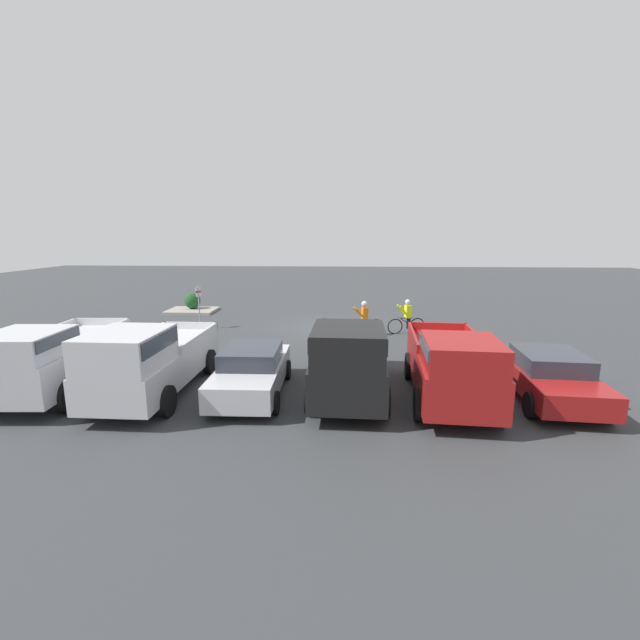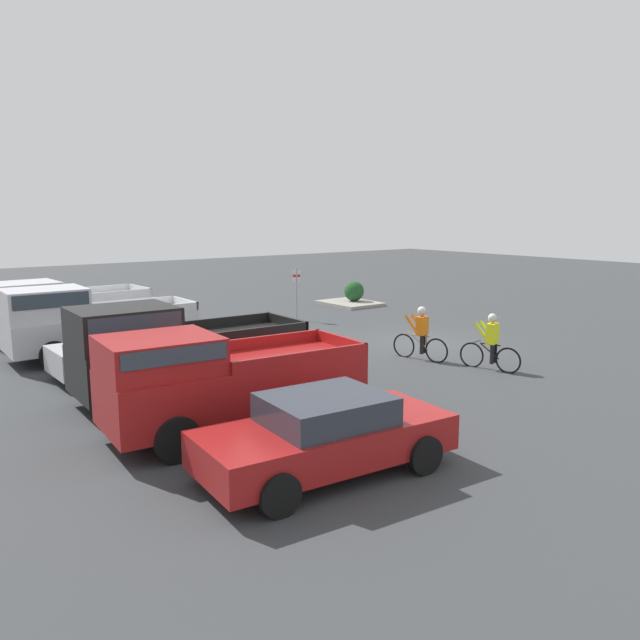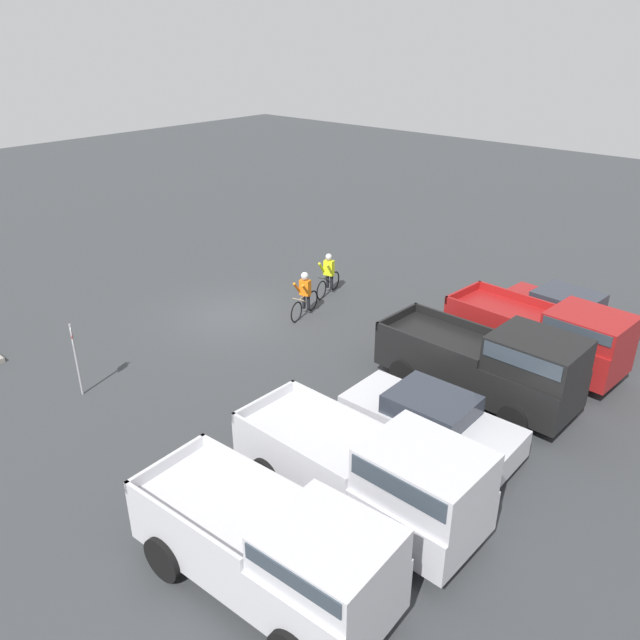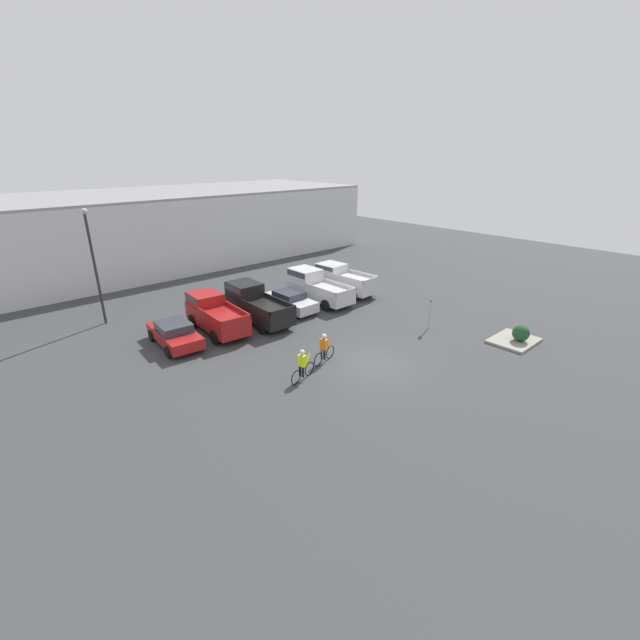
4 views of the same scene
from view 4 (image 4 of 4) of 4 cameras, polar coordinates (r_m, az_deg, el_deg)
The scene contains 14 objects.
ground_plane at distance 22.68m, azimuth 7.01°, elevation -5.82°, with size 80.00×80.00×0.00m, color #383A3D.
warehouse_building at distance 45.72m, azimuth -22.43°, elevation 11.18°, with size 44.33×15.03×6.76m.
sedan_0 at distance 25.74m, azimuth -18.81°, elevation -1.72°, with size 2.28×4.49×1.37m.
pickup_truck_0 at distance 27.10m, azimuth -13.93°, elevation 0.91°, with size 2.42×5.31×2.10m.
pickup_truck_1 at distance 28.16m, azimuth -8.72°, elevation 2.25°, with size 2.27×5.50×2.29m.
sedan_1 at distance 29.77m, azimuth -4.11°, elevation 2.56°, with size 1.97×4.34×1.40m.
pickup_truck_2 at distance 31.68m, azimuth -0.66°, elevation 4.60°, with size 2.21×5.54×2.19m.
pickup_truck_3 at distance 33.46m, azimuth 2.99°, elevation 5.50°, with size 2.37×5.09×2.14m.
cyclist_0 at distance 22.35m, azimuth 0.55°, elevation -3.75°, with size 1.84×0.56×1.64m.
cyclist_1 at distance 20.70m, azimuth -2.35°, elevation -6.00°, with size 1.79×0.55×1.63m.
fire_lane_sign at distance 27.24m, azimuth 14.47°, elevation 1.42°, with size 0.16×0.28×2.15m.
lamppost at distance 29.86m, azimuth -27.97°, elevation 7.20°, with size 0.36×0.36×7.28m.
curb_island at distance 27.45m, azimuth 24.43°, elevation -2.51°, with size 2.78×2.18×0.15m, color gray.
shrub at distance 27.19m, azimuth 25.22°, elevation -1.59°, with size 0.96×0.96×0.96m.
Camera 4 is at (-15.49, -12.93, 10.37)m, focal length 24.00 mm.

